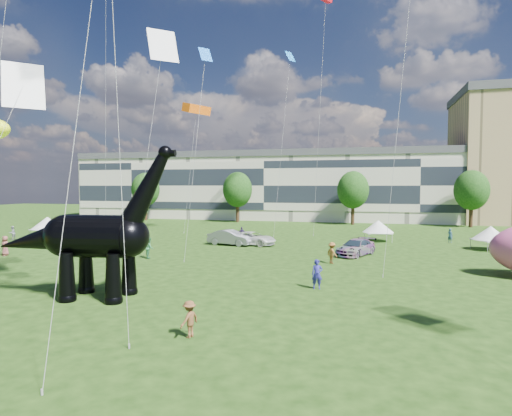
# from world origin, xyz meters

# --- Properties ---
(ground) EXTENTS (220.00, 220.00, 0.00)m
(ground) POSITION_xyz_m (0.00, 0.00, 0.00)
(ground) COLOR #16330C
(ground) RESTS_ON ground
(terrace_row) EXTENTS (78.00, 11.00, 12.00)m
(terrace_row) POSITION_xyz_m (-8.00, 62.00, 6.00)
(terrace_row) COLOR beige
(terrace_row) RESTS_ON ground
(tree_far_left) EXTENTS (5.20, 5.20, 9.44)m
(tree_far_left) POSITION_xyz_m (-30.00, 53.00, 6.29)
(tree_far_left) COLOR #382314
(tree_far_left) RESTS_ON ground
(tree_mid_left) EXTENTS (5.20, 5.20, 9.44)m
(tree_mid_left) POSITION_xyz_m (-12.00, 53.00, 6.29)
(tree_mid_left) COLOR #382314
(tree_mid_left) RESTS_ON ground
(tree_mid_right) EXTENTS (5.20, 5.20, 9.44)m
(tree_mid_right) POSITION_xyz_m (8.00, 53.00, 6.29)
(tree_mid_right) COLOR #382314
(tree_mid_right) RESTS_ON ground
(tree_far_right) EXTENTS (5.20, 5.20, 9.44)m
(tree_far_right) POSITION_xyz_m (26.00, 53.00, 6.29)
(tree_far_right) COLOR #382314
(tree_far_right) RESTS_ON ground
(dinosaur_sculpture) EXTENTS (11.13, 3.36, 9.07)m
(dinosaur_sculpture) POSITION_xyz_m (-5.56, 1.82, 3.42)
(dinosaur_sculpture) COLOR black
(dinosaur_sculpture) RESTS_ON ground
(car_silver) EXTENTS (3.53, 4.28, 1.37)m
(car_silver) POSITION_xyz_m (-14.81, 23.15, 0.69)
(car_silver) COLOR #BCBBC0
(car_silver) RESTS_ON ground
(car_grey) EXTENTS (5.28, 2.71, 1.66)m
(car_grey) POSITION_xyz_m (-4.29, 24.57, 0.83)
(car_grey) COLOR gray
(car_grey) RESTS_ON ground
(car_white) EXTENTS (5.64, 3.47, 1.46)m
(car_white) POSITION_xyz_m (-1.99, 25.23, 0.73)
(car_white) COLOR silver
(car_white) RESTS_ON ground
(car_dark) EXTENTS (4.10, 5.58, 1.50)m
(car_dark) POSITION_xyz_m (9.11, 20.92, 0.75)
(car_dark) COLOR #595960
(car_dark) RESTS_ON ground
(gazebo_near) EXTENTS (4.12, 4.12, 2.47)m
(gazebo_near) POSITION_xyz_m (11.42, 31.88, 1.73)
(gazebo_near) COLOR white
(gazebo_near) RESTS_ON ground
(gazebo_far) EXTENTS (4.57, 4.57, 2.43)m
(gazebo_far) POSITION_xyz_m (22.22, 27.69, 1.70)
(gazebo_far) COLOR white
(gazebo_far) RESTS_ON ground
(gazebo_left) EXTENTS (4.55, 4.55, 2.66)m
(gazebo_left) POSITION_xyz_m (-28.08, 24.94, 1.87)
(gazebo_left) COLOR silver
(gazebo_left) RESTS_ON ground
(visitors) EXTENTS (51.15, 36.63, 1.87)m
(visitors) POSITION_xyz_m (-5.59, 14.74, 0.87)
(visitors) COLOR #442C64
(visitors) RESTS_ON ground
(kites) EXTENTS (61.15, 49.03, 26.51)m
(kites) POSITION_xyz_m (-14.39, 14.89, 16.38)
(kites) COLOR red
(kites) RESTS_ON ground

